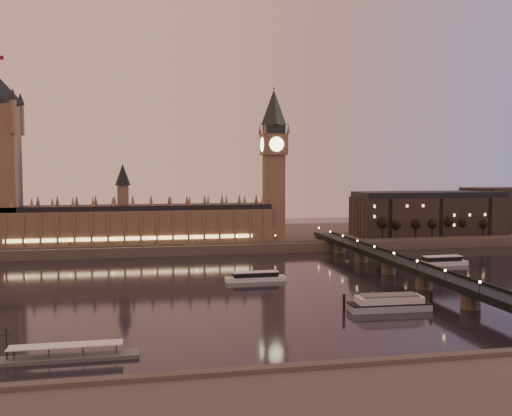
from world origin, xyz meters
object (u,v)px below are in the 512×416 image
(cruise_boat_a, at_px, (256,277))
(pontoon_pier, at_px, (69,356))
(cruise_boat_b, at_px, (442,261))
(moored_barge, at_px, (389,303))

(cruise_boat_a, bearing_deg, pontoon_pier, -127.61)
(cruise_boat_b, xyz_separation_m, pontoon_pier, (-188.11, -125.81, -1.23))
(cruise_boat_a, distance_m, cruise_boat_b, 115.58)
(cruise_boat_a, height_order, pontoon_pier, pontoon_pier)
(moored_barge, distance_m, pontoon_pier, 119.91)
(cruise_boat_a, xyz_separation_m, cruise_boat_b, (113.01, 24.20, 0.28))
(pontoon_pier, bearing_deg, moored_barge, 17.03)
(cruise_boat_b, relative_size, pontoon_pier, 0.74)
(cruise_boat_b, bearing_deg, pontoon_pier, -147.33)
(cruise_boat_b, height_order, pontoon_pier, pontoon_pier)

